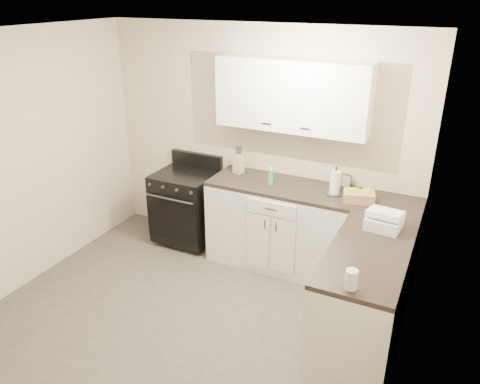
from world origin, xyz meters
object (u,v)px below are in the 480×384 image
at_px(paper_towel, 335,183).
at_px(countertop_grill, 384,223).
at_px(wicker_basket, 359,196).
at_px(knife_block, 239,163).
at_px(stove, 186,206).

bearing_deg(paper_towel, countertop_grill, -42.45).
xyz_separation_m(wicker_basket, countertop_grill, (0.31, -0.46, 0.00)).
bearing_deg(countertop_grill, wicker_basket, 130.22).
relative_size(knife_block, paper_towel, 0.90).
bearing_deg(paper_towel, stove, -179.00).
bearing_deg(knife_block, countertop_grill, -8.43).
relative_size(knife_block, countertop_grill, 0.78).
relative_size(stove, wicker_basket, 2.83).
height_order(stove, wicker_basket, wicker_basket).
bearing_deg(countertop_grill, paper_towel, 143.29).
height_order(knife_block, paper_towel, paper_towel).
distance_m(knife_block, countertop_grill, 1.79).
height_order(knife_block, wicker_basket, knife_block).
xyz_separation_m(paper_towel, countertop_grill, (0.57, -0.52, -0.07)).
relative_size(stove, paper_towel, 3.34).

